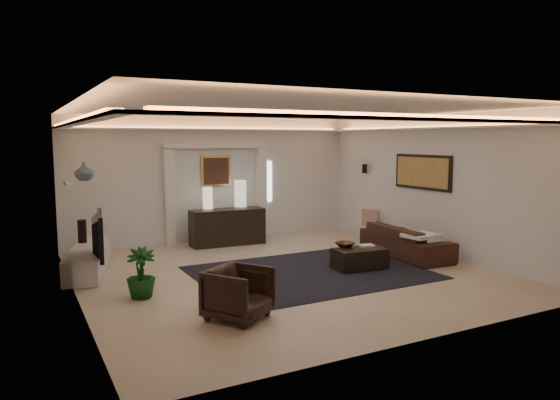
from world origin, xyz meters
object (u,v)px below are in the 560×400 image
sofa (406,241)px  armchair (238,293)px  console (227,227)px  coffee_table (360,258)px

sofa → armchair: (-4.51, -1.83, 0.03)m
console → sofa: console is taller
sofa → coffee_table: (-1.48, -0.43, -0.11)m
coffee_table → armchair: (-3.04, -1.40, 0.14)m
coffee_table → console: bearing=117.3°
console → coffee_table: bearing=-64.5°
sofa → armchair: size_ratio=2.81×
coffee_table → sofa: bearing=20.7°
console → coffee_table: console is taller
sofa → coffee_table: 1.54m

